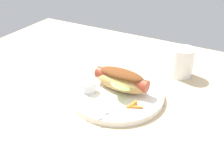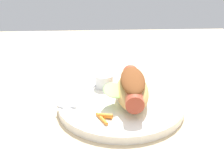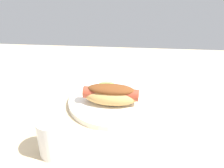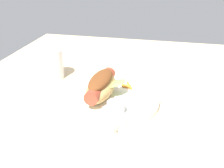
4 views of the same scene
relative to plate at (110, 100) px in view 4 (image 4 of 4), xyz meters
The scene contains 8 objects.
ground_plane 2.50cm from the plate, behind, with size 120.00×90.00×1.80cm, color tan.
plate is the anchor object (origin of this frame).
hot_dog 4.38cm from the plate, 86.10° to the left, with size 15.56×10.35×5.84cm.
sauce_ramekin 8.02cm from the plate, 156.36° to the right, with size 4.00×4.00×2.90cm, color white.
fork 8.37cm from the plate, 126.86° to the right, with size 15.74×6.94×0.40cm.
knife 9.89cm from the plate, 116.85° to the right, with size 14.58×1.40×0.36cm, color silver.
carrot_garnish 7.56cm from the plate, 28.17° to the right, with size 3.98×3.23×0.91cm.
drinking_cup 23.71cm from the plate, 61.32° to the left, with size 6.78×6.78×8.98cm, color white.
Camera 4 is at (-54.40, -13.30, 33.57)cm, focal length 41.72 mm.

